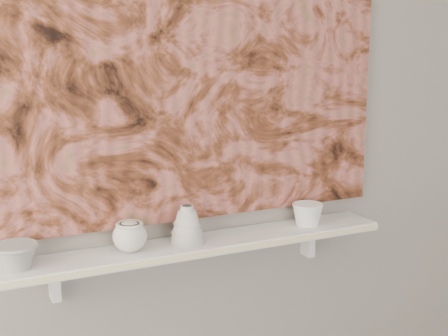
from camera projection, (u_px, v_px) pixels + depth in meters
wall_back at (188, 118)px, 2.16m from camera, size 3.60×0.00×3.60m
shelf at (200, 245)px, 2.17m from camera, size 1.40×0.18×0.03m
shelf_stripe at (211, 253)px, 2.09m from camera, size 1.40×0.01×0.02m
bracket_left at (54, 282)px, 2.03m from camera, size 0.03×0.06×0.12m
bracket_right at (308, 241)px, 2.45m from camera, size 0.03×0.06×0.12m
painting at (189, 62)px, 2.11m from camera, size 1.50×0.02×1.10m
house_motif at (301, 143)px, 2.35m from camera, size 0.09×0.00×0.08m
bowl_grey at (16, 256)px, 1.90m from camera, size 0.14×0.14×0.08m
cup_cream at (130, 236)px, 2.05m from camera, size 0.14×0.14×0.10m
bell_vessel at (187, 224)px, 2.13m from camera, size 0.16×0.16×0.13m
bowl_white at (308, 214)px, 2.34m from camera, size 0.14×0.14×0.08m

